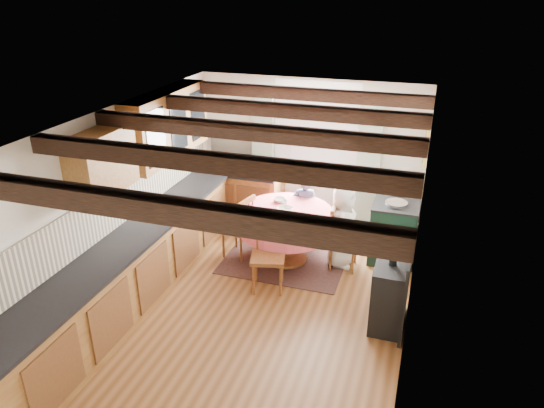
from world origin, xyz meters
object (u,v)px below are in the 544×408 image
(chair_right, at_px, (344,238))
(chair_near, at_px, (268,255))
(child_far, at_px, (304,210))
(aga_range, at_px, (395,226))
(dining_table, at_px, (286,236))
(child_right, at_px, (342,226))
(cast_iron_stove, at_px, (391,279))
(chair_left, at_px, (238,226))
(cup, at_px, (284,203))

(chair_right, bearing_deg, chair_near, 132.94)
(chair_right, height_order, child_far, child_far)
(chair_near, xyz_separation_m, chair_right, (0.84, 0.84, -0.03))
(aga_range, bearing_deg, dining_table, -154.87)
(chair_right, xyz_separation_m, aga_range, (0.63, 0.61, -0.02))
(chair_right, bearing_deg, child_right, 31.35)
(chair_near, distance_m, child_right, 1.21)
(chair_near, xyz_separation_m, cast_iron_stove, (1.58, -0.29, 0.13))
(cast_iron_stove, xyz_separation_m, child_far, (-1.46, 1.67, -0.07))
(dining_table, height_order, aga_range, aga_range)
(dining_table, distance_m, chair_left, 0.71)
(chair_near, height_order, child_far, child_far)
(child_right, bearing_deg, aga_range, -52.21)
(chair_left, height_order, chair_right, chair_left)
(dining_table, distance_m, chair_right, 0.84)
(chair_left, bearing_deg, dining_table, 107.59)
(cast_iron_stove, bearing_deg, child_far, 131.08)
(child_far, bearing_deg, chair_near, 70.57)
(chair_left, xyz_separation_m, child_far, (0.82, 0.67, 0.09))
(chair_near, distance_m, chair_right, 1.19)
(aga_range, bearing_deg, child_far, -176.67)
(cup, bearing_deg, chair_left, -162.59)
(child_far, xyz_separation_m, child_right, (0.67, -0.46, 0.05))
(chair_right, distance_m, cast_iron_stove, 1.36)
(dining_table, bearing_deg, chair_left, -174.96)
(cast_iron_stove, bearing_deg, chair_right, 123.12)
(dining_table, distance_m, child_far, 0.64)
(aga_range, distance_m, child_far, 1.35)
(cast_iron_stove, height_order, cup, cast_iron_stove)
(chair_right, bearing_deg, cast_iron_stove, -148.90)
(chair_near, relative_size, child_right, 0.83)
(dining_table, height_order, chair_right, chair_right)
(aga_range, bearing_deg, cast_iron_stove, -86.40)
(chair_left, xyz_separation_m, aga_range, (2.16, 0.75, -0.02))
(chair_right, bearing_deg, cup, 83.82)
(aga_range, height_order, child_right, child_right)
(aga_range, relative_size, cast_iron_stove, 0.78)
(child_far, distance_m, cup, 0.58)
(chair_near, xyz_separation_m, cup, (-0.06, 0.91, 0.34))
(chair_right, distance_m, cup, 0.98)
(child_far, distance_m, child_right, 0.81)
(dining_table, bearing_deg, aga_range, 25.13)
(chair_left, relative_size, cup, 9.16)
(child_far, bearing_deg, aga_range, 169.08)
(cast_iron_stove, height_order, child_far, cast_iron_stove)
(chair_near, distance_m, chair_left, 0.99)
(chair_right, bearing_deg, dining_table, 92.82)
(cast_iron_stove, relative_size, cup, 12.21)
(chair_left, relative_size, child_far, 0.84)
(chair_left, distance_m, aga_range, 2.29)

